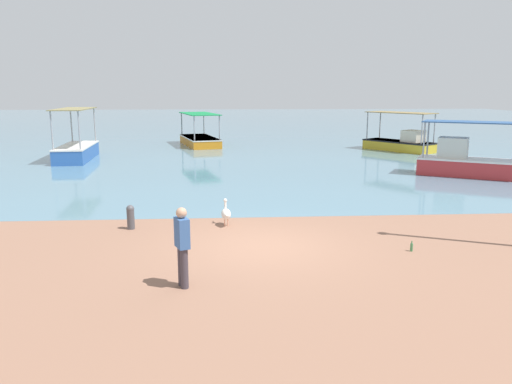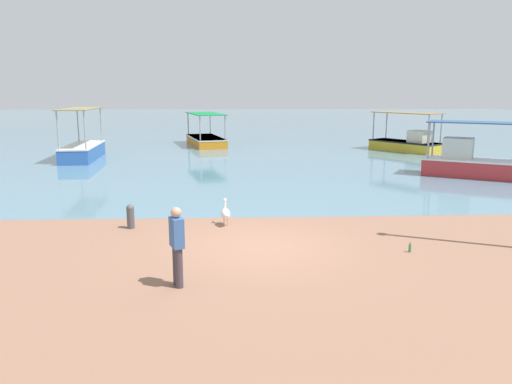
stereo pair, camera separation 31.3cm
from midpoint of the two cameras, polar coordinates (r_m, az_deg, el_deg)
The scene contains 10 objects.
ground at distance 13.11m, azimuth 0.10°, elevation -6.21°, with size 120.00×120.00×0.00m, color #8E634E.
harbor_water at distance 60.59m, azimuth -2.89°, elevation 7.80°, with size 110.00×90.00×0.00m, color slate.
fishing_boat_center at distance 31.04m, azimuth -20.10°, elevation 4.59°, with size 2.11×5.34×2.95m.
fishing_boat_outer at distance 34.73m, azimuth 15.97°, elevation 5.50°, with size 4.19×4.88×2.55m.
fishing_boat_far_left at distance 25.49m, azimuth 23.50°, elevation 3.13°, with size 5.56×4.15×2.56m.
fishing_boat_near_right at distance 37.03m, azimuth -6.69°, elevation 6.06°, with size 3.36×5.99×2.33m.
pelican at distance 15.00m, azimuth -4.05°, elevation -2.45°, with size 0.34×0.81×0.80m.
mooring_bollard at distance 15.09m, azimuth -14.72°, elevation -2.69°, with size 0.23×0.23×0.72m.
fisherman_standing at distance 10.37m, azimuth -9.28°, elevation -5.97°, with size 0.36×0.45×1.69m.
glass_bottle at distance 13.24m, azimuth 16.70°, elevation -6.05°, with size 0.07×0.07×0.27m.
Camera 1 is at (-0.97, -12.45, 4.01)m, focal length 35.00 mm.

